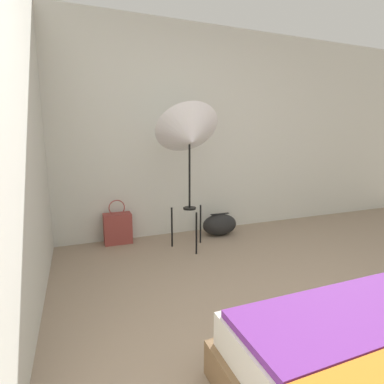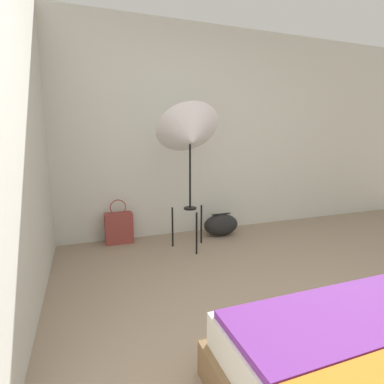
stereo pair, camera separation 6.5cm
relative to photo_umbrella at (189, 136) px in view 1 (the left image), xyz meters
name	(u,v)px [view 1 (the left image)]	position (x,y,z in m)	size (l,w,h in m)	color
ground_plane	(364,364)	(0.27, -2.02, -1.25)	(14.00, 14.00, 0.00)	gray
wall_back	(192,132)	(0.27, 0.59, 0.05)	(8.00, 0.05, 2.60)	beige
wall_side_left	(14,127)	(-1.47, -1.02, 0.05)	(0.05, 8.00, 2.60)	beige
photo_umbrella	(189,136)	(0.00, 0.00, 0.00)	(0.70, 0.64, 1.60)	black
tote_bag	(118,228)	(-0.74, 0.45, -1.07)	(0.32, 0.17, 0.52)	brown
duffel_bag	(220,225)	(0.52, 0.28, -1.12)	(0.45, 0.27, 0.28)	black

